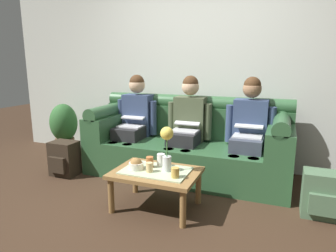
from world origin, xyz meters
TOP-DOWN VIEW (x-y plane):
  - ground_plane at (0.00, 0.00)m, footprint 14.00×14.00m
  - back_wall_patterned at (0.00, 1.70)m, footprint 6.00×0.12m
  - couch at (0.00, 1.17)m, footprint 2.42×0.88m
  - person_left at (-0.73, 1.16)m, footprint 0.56×0.67m
  - person_middle at (0.00, 1.17)m, footprint 0.56×0.67m
  - person_right at (0.73, 1.17)m, footprint 0.56×0.67m
  - coffee_table at (0.00, 0.20)m, footprint 0.80×0.58m
  - flower_vase at (0.11, 0.21)m, footprint 0.12×0.12m
  - snack_bowl at (-0.18, 0.15)m, footprint 0.14×0.14m
  - cup_near_left at (-0.04, 0.13)m, footprint 0.06×0.06m
  - cup_near_right at (0.23, 0.09)m, footprint 0.07×0.07m
  - cup_far_center at (-0.08, 0.24)m, footprint 0.07×0.07m
  - cup_far_left at (0.00, 0.32)m, footprint 0.08×0.08m
  - backpack_right at (1.46, 0.59)m, footprint 0.34×0.28m
  - backpack_left at (-1.41, 0.57)m, footprint 0.32×0.28m
  - potted_plant at (-1.96, 1.24)m, footprint 0.40×0.40m

SIDE VIEW (x-z plane):
  - ground_plane at x=0.00m, z-range 0.00..0.00m
  - backpack_right at x=1.46m, z-range 0.00..0.42m
  - backpack_left at x=-1.41m, z-range 0.00..0.42m
  - coffee_table at x=0.00m, z-range 0.13..0.52m
  - couch at x=0.00m, z-range -0.11..0.85m
  - snack_bowl at x=-0.18m, z-range 0.37..0.49m
  - cup_near_right at x=0.23m, z-range 0.38..0.47m
  - cup_near_left at x=-0.04m, z-range 0.38..0.47m
  - potted_plant at x=-1.96m, z-range 0.04..0.82m
  - cup_far_center at x=-0.08m, z-range 0.38..0.49m
  - cup_far_left at x=0.00m, z-range 0.38..0.51m
  - flower_vase at x=0.11m, z-range 0.43..0.85m
  - person_middle at x=0.00m, z-range 0.05..1.27m
  - person_right at x=0.73m, z-range 0.05..1.27m
  - person_left at x=-0.73m, z-range 0.05..1.27m
  - back_wall_patterned at x=0.00m, z-range 0.00..2.90m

